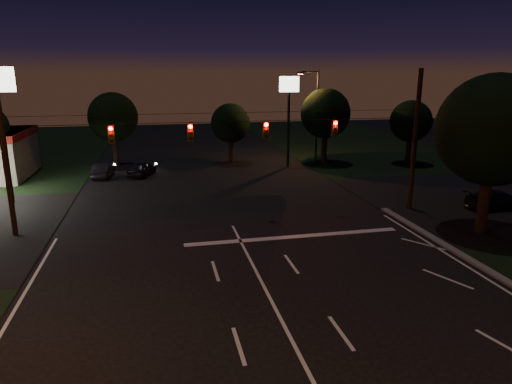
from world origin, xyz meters
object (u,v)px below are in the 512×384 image
object	(u,v)px
utility_pole_right	(409,209)
car_cross	(498,200)
tree_right_near	(491,131)
car_oncoming_a	(142,168)
car_oncoming_b	(103,170)

from	to	relation	value
utility_pole_right	car_cross	world-z (taller)	utility_pole_right
tree_right_near	car_oncoming_a	distance (m)	27.28
car_oncoming_b	utility_pole_right	bearing A→B (deg)	151.72
car_oncoming_a	car_cross	world-z (taller)	car_oncoming_a
car_oncoming_a	tree_right_near	bearing A→B (deg)	154.86
utility_pole_right	car_cross	size ratio (longest dim) A/B	2.08
car_oncoming_a	car_cross	distance (m)	27.79
tree_right_near	car_oncoming_b	size ratio (longest dim) A/B	2.33
utility_pole_right	tree_right_near	xyz separation A→B (m)	(1.53, -4.83, 5.68)
tree_right_near	car_oncoming_a	size ratio (longest dim) A/B	2.31
car_oncoming_a	car_oncoming_b	size ratio (longest dim) A/B	1.01
utility_pole_right	tree_right_near	world-z (taller)	tree_right_near
car_oncoming_b	tree_right_near	bearing A→B (deg)	145.55
tree_right_near	utility_pole_right	bearing A→B (deg)	107.53
car_oncoming_a	car_oncoming_b	bearing A→B (deg)	18.66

